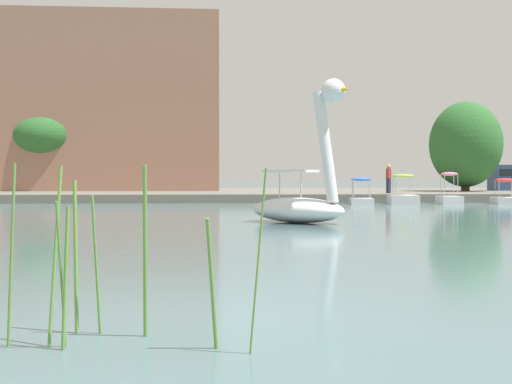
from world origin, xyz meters
The scene contains 12 objects.
ground_plane centered at (0.00, 0.00, 0.00)m, with size 472.29×472.29×0.00m, color slate.
shore_bank_far centered at (0.00, 40.63, 0.23)m, with size 142.85×22.58×0.46m, color #6B665B.
swan_boat centered at (3.16, 13.57, 0.83)m, with size 3.44×3.46×4.20m.
pedal_boat_blue centered at (7.99, 27.79, 0.43)m, with size 1.36×1.95×1.37m.
pedal_boat_lime centered at (10.12, 27.74, 0.44)m, with size 1.69×2.34×1.54m.
pedal_boat_pink centered at (12.56, 27.86, 0.44)m, with size 1.19×1.92×1.64m.
pedal_boat_red centered at (15.38, 27.53, 0.42)m, with size 1.47×2.14×1.32m.
tree_broadleaf_left centered at (-10.85, 40.34, 4.10)m, with size 6.44×6.41×5.32m.
tree_willow_near_path centered at (16.90, 37.30, 3.52)m, with size 5.27×5.51×5.87m.
person_on_path centered at (10.39, 31.72, 1.34)m, with size 0.30×0.29×1.64m.
apartment_block centered at (-10.28, 43.76, 6.46)m, with size 21.98×10.29×12.01m, color #996B56.
reed_clump_foreground centered at (-0.33, -1.13, 0.66)m, with size 2.07×0.93×1.47m.
Camera 1 is at (0.59, -6.84, 1.36)m, focal length 48.32 mm.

